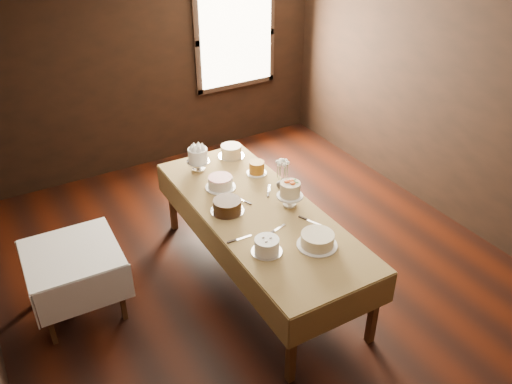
% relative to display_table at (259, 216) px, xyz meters
% --- Properties ---
extents(floor, '(5.00, 6.00, 0.01)m').
position_rel_display_table_xyz_m(floor, '(0.04, -0.07, -0.77)').
color(floor, black).
rests_on(floor, ground).
extents(wall_back, '(5.00, 0.02, 2.80)m').
position_rel_display_table_xyz_m(wall_back, '(0.04, 2.93, 0.63)').
color(wall_back, black).
rests_on(wall_back, ground).
extents(wall_right, '(0.02, 6.00, 2.80)m').
position_rel_display_table_xyz_m(wall_right, '(2.54, -0.07, 0.63)').
color(wall_right, black).
rests_on(wall_right, ground).
extents(window, '(1.10, 0.05, 1.30)m').
position_rel_display_table_xyz_m(window, '(1.34, 2.87, 0.83)').
color(window, '#FFEABF').
rests_on(window, wall_back).
extents(display_table, '(1.07, 2.69, 0.83)m').
position_rel_display_table_xyz_m(display_table, '(0.00, 0.00, 0.00)').
color(display_table, '#412715').
rests_on(display_table, ground).
extents(side_table, '(0.85, 0.85, 0.69)m').
position_rel_display_table_xyz_m(side_table, '(-1.69, 0.47, -0.16)').
color(side_table, '#412715').
rests_on(side_table, ground).
extents(cake_meringue, '(0.25, 0.25, 0.27)m').
position_rel_display_table_xyz_m(cake_meringue, '(-0.16, 1.00, 0.18)').
color(cake_meringue, silver).
rests_on(cake_meringue, display_table).
extents(cake_speckled, '(0.31, 0.31, 0.14)m').
position_rel_display_table_xyz_m(cake_speckled, '(0.29, 1.10, 0.13)').
color(cake_speckled, silver).
rests_on(cake_speckled, display_table).
extents(cake_lattice, '(0.35, 0.35, 0.12)m').
position_rel_display_table_xyz_m(cake_lattice, '(-0.13, 0.56, 0.12)').
color(cake_lattice, white).
rests_on(cake_lattice, display_table).
extents(cake_caramel, '(0.22, 0.22, 0.14)m').
position_rel_display_table_xyz_m(cake_caramel, '(0.34, 0.62, 0.13)').
color(cake_caramel, white).
rests_on(cake_caramel, display_table).
extents(cake_chocolate, '(0.38, 0.38, 0.13)m').
position_rel_display_table_xyz_m(cake_chocolate, '(-0.27, 0.14, 0.12)').
color(cake_chocolate, silver).
rests_on(cake_chocolate, display_table).
extents(cake_flowers, '(0.28, 0.28, 0.26)m').
position_rel_display_table_xyz_m(cake_flowers, '(0.30, -0.07, 0.18)').
color(cake_flowers, white).
rests_on(cake_flowers, display_table).
extents(cake_swirl, '(0.27, 0.27, 0.14)m').
position_rel_display_table_xyz_m(cake_swirl, '(-0.27, -0.58, 0.13)').
color(cake_swirl, silver).
rests_on(cake_swirl, display_table).
extents(cake_cream, '(0.40, 0.40, 0.12)m').
position_rel_display_table_xyz_m(cake_cream, '(0.15, -0.73, 0.12)').
color(cake_cream, white).
rests_on(cake_cream, display_table).
extents(cake_server_a, '(0.24, 0.09, 0.01)m').
position_rel_display_table_xyz_m(cake_server_a, '(0.01, -0.34, 0.07)').
color(cake_server_a, silver).
rests_on(cake_server_a, display_table).
extents(cake_server_b, '(0.12, 0.23, 0.01)m').
position_rel_display_table_xyz_m(cake_server_b, '(0.33, -0.44, 0.07)').
color(cake_server_b, silver).
rests_on(cake_server_b, display_table).
extents(cake_server_c, '(0.09, 0.24, 0.01)m').
position_rel_display_table_xyz_m(cake_server_c, '(-0.06, 0.28, 0.07)').
color(cake_server_c, silver).
rests_on(cake_server_c, display_table).
extents(cake_server_d, '(0.16, 0.21, 0.01)m').
position_rel_display_table_xyz_m(cake_server_d, '(0.29, 0.28, 0.07)').
color(cake_server_d, silver).
rests_on(cake_server_d, display_table).
extents(cake_server_e, '(0.24, 0.03, 0.01)m').
position_rel_display_table_xyz_m(cake_server_e, '(-0.34, -0.31, 0.07)').
color(cake_server_e, silver).
rests_on(cake_server_e, display_table).
extents(flower_vase, '(0.16, 0.16, 0.12)m').
position_rel_display_table_xyz_m(flower_vase, '(0.41, 0.22, 0.12)').
color(flower_vase, '#2D2823').
rests_on(flower_vase, display_table).
extents(flower_bouquet, '(0.14, 0.14, 0.20)m').
position_rel_display_table_xyz_m(flower_bouquet, '(0.41, 0.22, 0.30)').
color(flower_bouquet, white).
rests_on(flower_bouquet, flower_vase).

